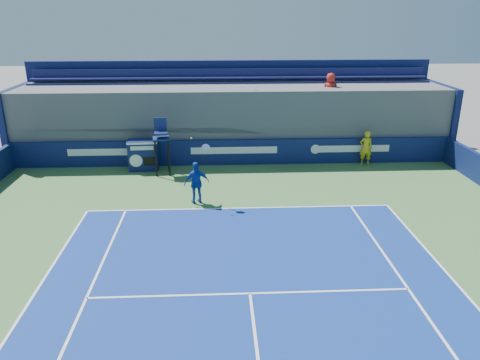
{
  "coord_description": "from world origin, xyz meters",
  "views": [
    {
      "loc": [
        -0.76,
        -3.78,
        6.8
      ],
      "look_at": [
        0.0,
        11.5,
        1.25
      ],
      "focal_mm": 35.0,
      "sensor_mm": 36.0,
      "label": 1
    }
  ],
  "objects_px": {
    "ball_person": "(366,148)",
    "match_clock": "(143,154)",
    "umpire_chair": "(161,141)",
    "tennis_player": "(197,183)"
  },
  "relations": [
    {
      "from": "ball_person",
      "to": "umpire_chair",
      "type": "distance_m",
      "value": 9.34
    },
    {
      "from": "ball_person",
      "to": "tennis_player",
      "type": "bearing_deg",
      "value": 33.27
    },
    {
      "from": "ball_person",
      "to": "match_clock",
      "type": "relative_size",
      "value": 1.16
    },
    {
      "from": "umpire_chair",
      "to": "ball_person",
      "type": "bearing_deg",
      "value": 5.01
    },
    {
      "from": "ball_person",
      "to": "umpire_chair",
      "type": "relative_size",
      "value": 0.66
    },
    {
      "from": "ball_person",
      "to": "match_clock",
      "type": "xyz_separation_m",
      "value": [
        -10.2,
        -0.19,
        -0.08
      ]
    },
    {
      "from": "ball_person",
      "to": "match_clock",
      "type": "distance_m",
      "value": 10.2
    },
    {
      "from": "match_clock",
      "to": "tennis_player",
      "type": "distance_m",
      "value": 4.78
    },
    {
      "from": "match_clock",
      "to": "tennis_player",
      "type": "height_order",
      "value": "tennis_player"
    },
    {
      "from": "umpire_chair",
      "to": "match_clock",
      "type": "bearing_deg",
      "value": 145.75
    }
  ]
}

